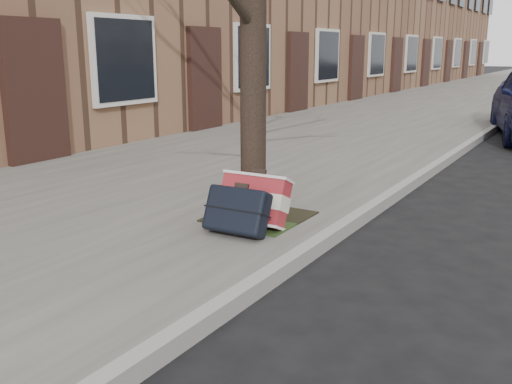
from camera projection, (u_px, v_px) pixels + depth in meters
The scene contains 5 objects.
ground at pixel (440, 334), 3.46m from camera, with size 120.00×120.00×0.00m, color black.
near_sidewalk at pixel (441, 103), 17.73m from camera, with size 5.00×70.00×0.12m, color slate.
dirt_patch at pixel (260, 216), 5.43m from camera, with size 0.85×0.85×0.01m, color black.
suitcase_red at pixel (254, 200), 5.11m from camera, with size 0.62×0.17×0.45m, color maroon.
suitcase_navy at pixel (237, 210), 4.87m from camera, with size 0.56×0.18×0.40m, color black.
Camera 1 is at (0.68, -3.27, 1.68)m, focal length 40.00 mm.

